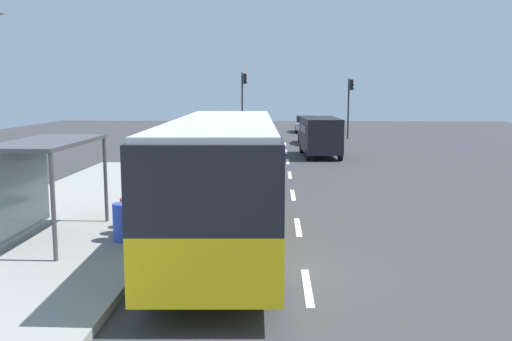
{
  "coord_description": "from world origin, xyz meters",
  "views": [
    {
      "loc": [
        -0.39,
        -11.89,
        3.93
      ],
      "look_at": [
        -1.0,
        5.05,
        1.5
      ],
      "focal_mm": 39.56,
      "sensor_mm": 36.0,
      "label": 1
    }
  ],
  "objects": [
    {
      "name": "lane_stripe_seg_6",
      "position": [
        0.25,
        24.0,
        0.01
      ],
      "size": [
        0.16,
        2.2,
        0.01
      ],
      "primitive_type": "cube",
      "color": "silver",
      "rests_on": "ground"
    },
    {
      "name": "recycling_bin_orange",
      "position": [
        -4.2,
        3.83,
        0.66
      ],
      "size": [
        0.52,
        0.52,
        0.95
      ],
      "primitive_type": "cylinder",
      "color": "orange",
      "rests_on": "sidewalk_platform"
    },
    {
      "name": "traffic_light_far_side",
      "position": [
        -3.1,
        34.68,
        3.52
      ],
      "size": [
        0.49,
        0.28,
        5.33
      ],
      "color": "#2D2D2D",
      "rests_on": "ground"
    },
    {
      "name": "recycling_bin_blue",
      "position": [
        -4.2,
        1.73,
        0.66
      ],
      "size": [
        0.52,
        0.52,
        0.95
      ],
      "primitive_type": "cylinder",
      "color": "blue",
      "rests_on": "sidewalk_platform"
    },
    {
      "name": "lane_stripe_seg_1",
      "position": [
        0.25,
        -1.0,
        0.01
      ],
      "size": [
        0.16,
        2.2,
        0.01
      ],
      "primitive_type": "cube",
      "color": "silver",
      "rests_on": "ground"
    },
    {
      "name": "sedan_far",
      "position": [
        2.3,
        41.02,
        0.79
      ],
      "size": [
        1.92,
        4.44,
        1.52
      ],
      "color": "#B7B7BC",
      "rests_on": "ground"
    },
    {
      "name": "ground_plane",
      "position": [
        0.0,
        14.0,
        -0.02
      ],
      "size": [
        56.0,
        92.0,
        0.04
      ],
      "primitive_type": "cube",
      "color": "#38383A"
    },
    {
      "name": "lane_stripe_seg_2",
      "position": [
        0.25,
        4.0,
        0.01
      ],
      "size": [
        0.16,
        2.2,
        0.01
      ],
      "primitive_type": "cube",
      "color": "silver",
      "rests_on": "ground"
    },
    {
      "name": "white_van",
      "position": [
        2.2,
        21.47,
        1.34
      ],
      "size": [
        2.24,
        5.29,
        2.3
      ],
      "color": "black",
      "rests_on": "ground"
    },
    {
      "name": "sedan_near",
      "position": [
        2.3,
        29.62,
        0.79
      ],
      "size": [
        2.04,
        4.49,
        1.52
      ],
      "color": "#A51919",
      "rests_on": "ground"
    },
    {
      "name": "recycling_bin_green",
      "position": [
        -4.2,
        3.13,
        0.66
      ],
      "size": [
        0.52,
        0.52,
        0.95
      ],
      "primitive_type": "cylinder",
      "color": "green",
      "rests_on": "sidewalk_platform"
    },
    {
      "name": "recycling_bin_red",
      "position": [
        -4.2,
        2.43,
        0.66
      ],
      "size": [
        0.52,
        0.52,
        0.95
      ],
      "primitive_type": "cylinder",
      "color": "red",
      "rests_on": "sidewalk_platform"
    },
    {
      "name": "lane_stripe_seg_5",
      "position": [
        0.25,
        19.0,
        0.01
      ],
      "size": [
        0.16,
        2.2,
        0.01
      ],
      "primitive_type": "cube",
      "color": "silver",
      "rests_on": "ground"
    },
    {
      "name": "lane_stripe_seg_4",
      "position": [
        0.25,
        14.0,
        0.01
      ],
      "size": [
        0.16,
        2.2,
        0.01
      ],
      "primitive_type": "cube",
      "color": "silver",
      "rests_on": "ground"
    },
    {
      "name": "sidewalk_platform",
      "position": [
        -6.4,
        2.0,
        0.09
      ],
      "size": [
        6.2,
        30.0,
        0.18
      ],
      "primitive_type": "cube",
      "color": "#999993",
      "rests_on": "ground"
    },
    {
      "name": "lane_stripe_seg_3",
      "position": [
        0.25,
        9.0,
        0.01
      ],
      "size": [
        0.16,
        2.2,
        0.01
      ],
      "primitive_type": "cube",
      "color": "silver",
      "rests_on": "ground"
    },
    {
      "name": "lane_stripe_seg_7",
      "position": [
        0.25,
        29.0,
        0.01
      ],
      "size": [
        0.16,
        2.2,
        0.01
      ],
      "primitive_type": "cube",
      "color": "silver",
      "rests_on": "ground"
    },
    {
      "name": "traffic_light_near_side",
      "position": [
        5.5,
        33.88,
        3.22
      ],
      "size": [
        0.49,
        0.28,
        4.83
      ],
      "color": "#2D2D2D",
      "rests_on": "ground"
    },
    {
      "name": "bus",
      "position": [
        -1.71,
        2.07,
        1.84
      ],
      "size": [
        2.89,
        11.09,
        3.21
      ],
      "color": "yellow",
      "rests_on": "ground"
    },
    {
      "name": "bus_shelter",
      "position": [
        -6.41,
        1.9,
        2.1
      ],
      "size": [
        1.8,
        4.0,
        2.5
      ],
      "color": "#4C4C51",
      "rests_on": "sidewalk_platform"
    }
  ]
}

